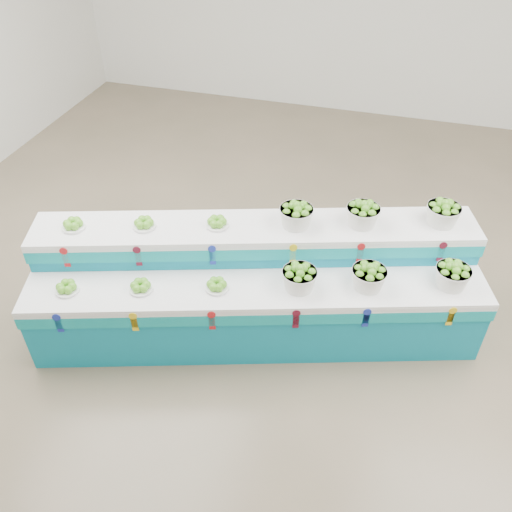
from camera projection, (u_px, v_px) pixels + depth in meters
name	position (u px, v px, depth m)	size (l,w,h in m)	color
ground	(315.00, 321.00, 5.31)	(10.00, 10.00, 0.00)	brown
display_stand	(256.00, 286.00, 4.96)	(4.08, 1.05, 1.02)	#0D819E
plate_lower_left	(66.00, 287.00, 4.57)	(0.21, 0.21, 0.10)	white
plate_lower_mid	(141.00, 286.00, 4.58)	(0.21, 0.21, 0.10)	white
plate_lower_right	(217.00, 284.00, 4.60)	(0.21, 0.21, 0.10)	white
basket_lower_left	(299.00, 277.00, 4.57)	(0.30, 0.30, 0.22)	silver
basket_lower_mid	(369.00, 276.00, 4.58)	(0.30, 0.30, 0.22)	silver
basket_lower_right	(453.00, 275.00, 4.59)	(0.30, 0.30, 0.22)	silver
plate_upper_left	(73.00, 224.00, 4.77)	(0.21, 0.21, 0.10)	white
plate_upper_mid	(144.00, 223.00, 4.78)	(0.21, 0.21, 0.10)	white
plate_upper_right	(217.00, 222.00, 4.79)	(0.21, 0.21, 0.10)	white
basket_upper_left	(296.00, 215.00, 4.77)	(0.30, 0.30, 0.22)	silver
basket_upper_mid	(363.00, 214.00, 4.78)	(0.30, 0.30, 0.22)	silver
basket_upper_right	(443.00, 213.00, 4.79)	(0.30, 0.30, 0.22)	silver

